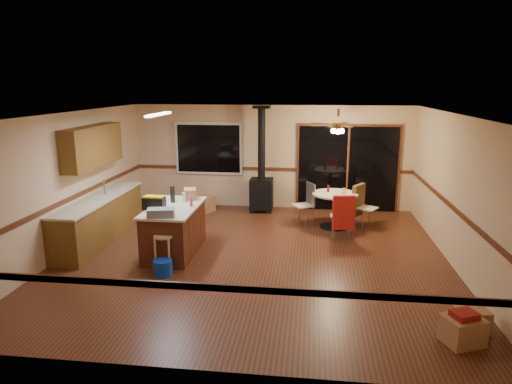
% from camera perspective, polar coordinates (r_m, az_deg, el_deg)
% --- Properties ---
extents(floor, '(7.00, 7.00, 0.00)m').
position_cam_1_polar(floor, '(8.52, -0.25, -8.02)').
color(floor, '#4C2415').
rests_on(floor, ground).
extents(ceiling, '(7.00, 7.00, 0.00)m').
position_cam_1_polar(ceiling, '(7.95, -0.27, 9.72)').
color(ceiling, silver).
rests_on(ceiling, ground).
extents(wall_back, '(7.00, 0.00, 7.00)m').
position_cam_1_polar(wall_back, '(11.55, 1.93, 4.37)').
color(wall_back, tan).
rests_on(wall_back, ground).
extents(wall_front, '(7.00, 0.00, 7.00)m').
position_cam_1_polar(wall_front, '(4.83, -5.55, -8.64)').
color(wall_front, tan).
rests_on(wall_front, ground).
extents(wall_left, '(0.00, 7.00, 7.00)m').
position_cam_1_polar(wall_left, '(9.24, -22.33, 1.09)').
color(wall_left, tan).
rests_on(wall_left, ground).
extents(wall_right, '(0.00, 7.00, 7.00)m').
position_cam_1_polar(wall_right, '(8.45, 24.00, -0.14)').
color(wall_right, tan).
rests_on(wall_right, ground).
extents(chair_rail, '(7.00, 7.00, 0.08)m').
position_cam_1_polar(chair_rail, '(8.21, -0.25, -1.50)').
color(chair_rail, '#512614').
rests_on(chair_rail, ground).
extents(window, '(1.72, 0.10, 1.32)m').
position_cam_1_polar(window, '(11.72, -5.93, 5.42)').
color(window, black).
rests_on(window, ground).
extents(sliding_door, '(2.52, 0.10, 2.10)m').
position_cam_1_polar(sliding_door, '(11.54, 11.35, 2.84)').
color(sliding_door, black).
rests_on(sliding_door, ground).
extents(lower_cabinets, '(0.60, 3.00, 0.86)m').
position_cam_1_polar(lower_cabinets, '(9.74, -18.92, -3.32)').
color(lower_cabinets, brown).
rests_on(lower_cabinets, ground).
extents(countertop, '(0.64, 3.04, 0.04)m').
position_cam_1_polar(countertop, '(9.62, -19.12, -0.76)').
color(countertop, beige).
rests_on(countertop, lower_cabinets).
extents(upper_cabinets, '(0.35, 2.00, 0.80)m').
position_cam_1_polar(upper_cabinets, '(9.67, -19.73, 5.43)').
color(upper_cabinets, brown).
rests_on(upper_cabinets, ground).
extents(kitchen_island, '(0.88, 1.68, 0.90)m').
position_cam_1_polar(kitchen_island, '(8.67, -10.17, -4.66)').
color(kitchen_island, '#4C2013').
rests_on(kitchen_island, ground).
extents(wood_stove, '(0.55, 0.50, 2.52)m').
position_cam_1_polar(wood_stove, '(11.24, 0.69, 1.16)').
color(wood_stove, black).
rests_on(wood_stove, ground).
extents(ceiling_fan, '(0.24, 0.24, 0.55)m').
position_cam_1_polar(ceiling_fan, '(9.88, 10.20, 7.97)').
color(ceiling_fan, brown).
rests_on(ceiling_fan, ceiling).
extents(fluorescent_strip, '(0.10, 1.20, 0.04)m').
position_cam_1_polar(fluorescent_strip, '(8.65, -12.08, 9.46)').
color(fluorescent_strip, white).
rests_on(fluorescent_strip, ceiling).
extents(toolbox_grey, '(0.50, 0.35, 0.14)m').
position_cam_1_polar(toolbox_grey, '(7.93, -11.81, -2.54)').
color(toolbox_grey, slate).
rests_on(toolbox_grey, kitchen_island).
extents(toolbox_black, '(0.39, 0.22, 0.21)m').
position_cam_1_polar(toolbox_black, '(8.43, -12.62, -1.38)').
color(toolbox_black, black).
rests_on(toolbox_black, kitchen_island).
extents(toolbox_yellow_lid, '(0.36, 0.20, 0.03)m').
position_cam_1_polar(toolbox_yellow_lid, '(8.40, -12.66, -0.58)').
color(toolbox_yellow_lid, gold).
rests_on(toolbox_yellow_lid, toolbox_black).
extents(box_on_island, '(0.30, 0.36, 0.21)m').
position_cam_1_polar(box_on_island, '(9.03, -8.25, -0.24)').
color(box_on_island, '#9F7046').
rests_on(box_on_island, kitchen_island).
extents(bottle_dark, '(0.11, 0.11, 0.31)m').
position_cam_1_polar(bottle_dark, '(8.83, -10.39, -0.28)').
color(bottle_dark, black).
rests_on(bottle_dark, kitchen_island).
extents(bottle_pink, '(0.08, 0.08, 0.20)m').
position_cam_1_polar(bottle_pink, '(8.50, -8.11, -1.10)').
color(bottle_pink, '#D84C8C').
rests_on(bottle_pink, kitchen_island).
extents(bottle_white, '(0.07, 0.07, 0.19)m').
position_cam_1_polar(bottle_white, '(8.81, -9.03, -0.67)').
color(bottle_white, white).
rests_on(bottle_white, kitchen_island).
extents(bar_stool, '(0.43, 0.43, 0.61)m').
position_cam_1_polar(bar_stool, '(8.01, -11.38, -7.36)').
color(bar_stool, '#D2B96F').
rests_on(bar_stool, floor).
extents(blue_bucket, '(0.33, 0.33, 0.26)m').
position_cam_1_polar(blue_bucket, '(7.83, -11.55, -9.23)').
color(blue_bucket, '#0D3ABC').
rests_on(blue_bucket, floor).
extents(dining_table, '(0.99, 0.99, 0.78)m').
position_cam_1_polar(dining_table, '(10.17, 9.82, -1.48)').
color(dining_table, black).
rests_on(dining_table, ground).
extents(glass_red, '(0.07, 0.07, 0.15)m').
position_cam_1_polar(glass_red, '(10.18, 9.02, 0.42)').
color(glass_red, '#590C14').
rests_on(glass_red, dining_table).
extents(glass_cream, '(0.06, 0.06, 0.13)m').
position_cam_1_polar(glass_cream, '(10.06, 10.92, 0.14)').
color(glass_cream, beige).
rests_on(glass_cream, dining_table).
extents(chair_left, '(0.54, 0.54, 0.51)m').
position_cam_1_polar(chair_left, '(10.28, 6.42, -0.89)').
color(chair_left, '#C2B790').
rests_on(chair_left, ground).
extents(chair_near, '(0.49, 0.52, 0.70)m').
position_cam_1_polar(chair_near, '(9.31, 10.86, -2.51)').
color(chair_near, '#C2B790').
rests_on(chair_near, ground).
extents(chair_right, '(0.61, 0.60, 0.70)m').
position_cam_1_polar(chair_right, '(10.34, 12.81, -1.02)').
color(chair_right, '#C2B790').
rests_on(chair_right, ground).
extents(box_under_window, '(0.59, 0.54, 0.38)m').
position_cam_1_polar(box_under_window, '(11.45, -6.57, -1.47)').
color(box_under_window, '#9F7046').
rests_on(box_under_window, floor).
extents(box_corner_a, '(0.56, 0.52, 0.34)m').
position_cam_1_polar(box_corner_a, '(6.35, 24.42, -15.46)').
color(box_corner_a, '#9F7046').
rests_on(box_corner_a, floor).
extents(box_corner_b, '(0.44, 0.40, 0.31)m').
position_cam_1_polar(box_corner_b, '(6.67, 25.33, -14.29)').
color(box_corner_b, '#9F7046').
rests_on(box_corner_b, floor).
extents(box_small_red, '(0.36, 0.33, 0.08)m').
position_cam_1_polar(box_small_red, '(6.26, 24.61, -13.77)').
color(box_small_red, maroon).
rests_on(box_small_red, box_corner_a).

